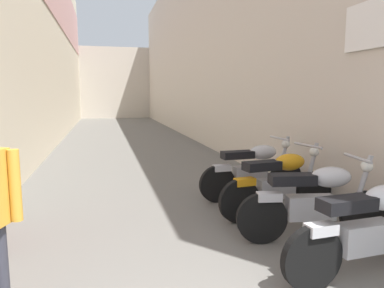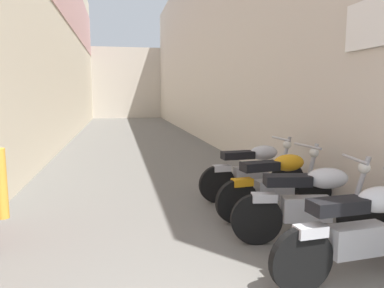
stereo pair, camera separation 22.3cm
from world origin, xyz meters
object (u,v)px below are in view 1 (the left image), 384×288
motorcycle_third (279,182)px  motorcycle_nearest (371,228)px  motorcycle_second (316,201)px  motorcycle_fourth (253,169)px

motorcycle_third → motorcycle_nearest: bearing=-90.0°
motorcycle_third → motorcycle_second: bearing=-90.0°
motorcycle_nearest → motorcycle_third: size_ratio=1.00×
motorcycle_nearest → motorcycle_second: size_ratio=1.01×
motorcycle_fourth → motorcycle_second: bearing=-90.0°
motorcycle_nearest → motorcycle_third: (-0.00, 1.82, 0.00)m
motorcycle_nearest → motorcycle_second: same height
motorcycle_nearest → motorcycle_fourth: same height
motorcycle_second → motorcycle_fourth: same height
motorcycle_nearest → motorcycle_third: 1.82m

